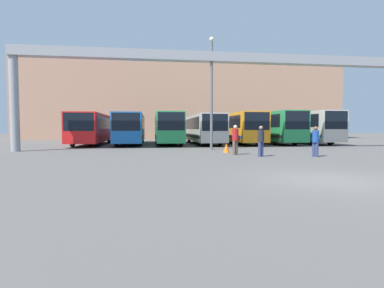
# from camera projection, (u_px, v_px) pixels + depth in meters

# --- Properties ---
(ground_plane) EXTENTS (200.00, 200.00, 0.00)m
(ground_plane) POSITION_uv_depth(u_px,v_px,m) (328.00, 180.00, 9.27)
(ground_plane) COLOR #514F4C
(building_backdrop) EXTENTS (49.71, 12.00, 12.47)m
(building_backdrop) POSITION_uv_depth(u_px,v_px,m) (183.00, 101.00, 50.11)
(building_backdrop) COLOR tan
(building_backdrop) RESTS_ON ground
(overhead_gantry) EXTENTS (30.25, 0.80, 7.32)m
(overhead_gantry) POSITION_uv_depth(u_px,v_px,m) (223.00, 68.00, 22.66)
(overhead_gantry) COLOR gray
(overhead_gantry) RESTS_ON ground
(bus_slot_0) EXTENTS (2.62, 11.71, 2.98)m
(bus_slot_0) POSITION_uv_depth(u_px,v_px,m) (93.00, 127.00, 29.75)
(bus_slot_0) COLOR red
(bus_slot_0) RESTS_ON ground
(bus_slot_1) EXTENTS (2.53, 12.20, 3.00)m
(bus_slot_1) POSITION_uv_depth(u_px,v_px,m) (131.00, 127.00, 30.50)
(bus_slot_1) COLOR #1959A5
(bus_slot_1) RESTS_ON ground
(bus_slot_2) EXTENTS (2.49, 11.07, 3.08)m
(bus_slot_2) POSITION_uv_depth(u_px,v_px,m) (168.00, 127.00, 30.44)
(bus_slot_2) COLOR #268C4C
(bus_slot_2) RESTS_ON ground
(bus_slot_3) EXTENTS (2.49, 11.74, 2.97)m
(bus_slot_3) POSITION_uv_depth(u_px,v_px,m) (203.00, 128.00, 31.29)
(bus_slot_3) COLOR beige
(bus_slot_3) RESTS_ON ground
(bus_slot_4) EXTENTS (2.52, 11.33, 3.14)m
(bus_slot_4) POSITION_uv_depth(u_px,v_px,m) (238.00, 127.00, 31.58)
(bus_slot_4) COLOR orange
(bus_slot_4) RESTS_ON ground
(bus_slot_5) EXTENTS (2.50, 11.74, 3.27)m
(bus_slot_5) POSITION_uv_depth(u_px,v_px,m) (271.00, 126.00, 32.29)
(bus_slot_5) COLOR #268C4C
(bus_slot_5) RESTS_ON ground
(bus_slot_6) EXTENTS (2.45, 11.05, 3.30)m
(bus_slot_6) POSITION_uv_depth(u_px,v_px,m) (305.00, 126.00, 32.45)
(bus_slot_6) COLOR beige
(bus_slot_6) RESTS_ON ground
(pedestrian_mid_right) EXTENTS (0.36, 0.36, 1.72)m
(pedestrian_mid_right) POSITION_uv_depth(u_px,v_px,m) (315.00, 141.00, 16.87)
(pedestrian_mid_right) COLOR navy
(pedestrian_mid_right) RESTS_ON ground
(pedestrian_near_right) EXTENTS (0.36, 0.36, 1.75)m
(pedestrian_near_right) POSITION_uv_depth(u_px,v_px,m) (261.00, 140.00, 16.99)
(pedestrian_near_right) COLOR navy
(pedestrian_near_right) RESTS_ON ground
(pedestrian_near_center) EXTENTS (0.38, 0.38, 1.82)m
(pedestrian_near_center) POSITION_uv_depth(u_px,v_px,m) (235.00, 139.00, 18.14)
(pedestrian_near_center) COLOR brown
(pedestrian_near_center) RESTS_ON ground
(traffic_cone) EXTENTS (0.43, 0.43, 0.61)m
(traffic_cone) POSITION_uv_depth(u_px,v_px,m) (226.00, 148.00, 20.07)
(traffic_cone) COLOR orange
(traffic_cone) RESTS_ON ground
(lamp_post) EXTENTS (0.36, 0.36, 8.43)m
(lamp_post) POSITION_uv_depth(u_px,v_px,m) (212.00, 89.00, 22.46)
(lamp_post) COLOR #595B60
(lamp_post) RESTS_ON ground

